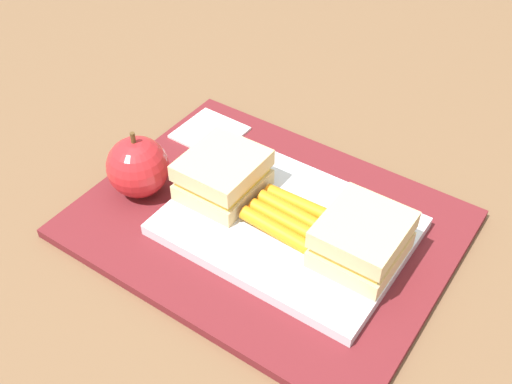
# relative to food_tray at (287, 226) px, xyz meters

# --- Properties ---
(ground_plane) EXTENTS (2.40, 2.40, 0.00)m
(ground_plane) POSITION_rel_food_tray_xyz_m (0.03, 0.00, -0.02)
(ground_plane) COLOR brown
(lunchbag_mat) EXTENTS (0.36, 0.28, 0.01)m
(lunchbag_mat) POSITION_rel_food_tray_xyz_m (0.03, 0.00, -0.01)
(lunchbag_mat) COLOR maroon
(lunchbag_mat) RESTS_ON ground_plane
(food_tray) EXTENTS (0.23, 0.17, 0.01)m
(food_tray) POSITION_rel_food_tray_xyz_m (0.00, 0.00, 0.00)
(food_tray) COLOR white
(food_tray) RESTS_ON lunchbag_mat
(sandwich_half_left) EXTENTS (0.07, 0.08, 0.04)m
(sandwich_half_left) POSITION_rel_food_tray_xyz_m (-0.08, 0.00, 0.03)
(sandwich_half_left) COLOR #DBC189
(sandwich_half_left) RESTS_ON food_tray
(sandwich_half_right) EXTENTS (0.07, 0.08, 0.04)m
(sandwich_half_right) POSITION_rel_food_tray_xyz_m (0.08, 0.00, 0.03)
(sandwich_half_right) COLOR #DBC189
(sandwich_half_right) RESTS_ON food_tray
(carrot_sticks_bundle) EXTENTS (0.08, 0.06, 0.02)m
(carrot_sticks_bundle) POSITION_rel_food_tray_xyz_m (0.00, 0.00, 0.01)
(carrot_sticks_bundle) COLOR orange
(carrot_sticks_bundle) RESTS_ON food_tray
(apple) EXTENTS (0.06, 0.06, 0.08)m
(apple) POSITION_rel_food_tray_xyz_m (0.16, 0.04, 0.03)
(apple) COLOR red
(apple) RESTS_ON lunchbag_mat
(paper_napkin) EXTENTS (0.07, 0.07, 0.00)m
(paper_napkin) POSITION_rel_food_tray_xyz_m (0.16, -0.08, -0.00)
(paper_napkin) COLOR white
(paper_napkin) RESTS_ON lunchbag_mat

